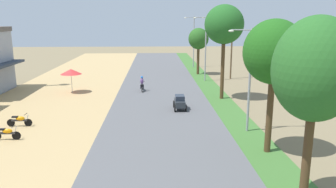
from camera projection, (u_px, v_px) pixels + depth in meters
parked_motorbike_third at (7, 133)px, 21.01m from camera, size 1.80×0.54×0.94m
parked_motorbike_fourth at (20, 120)px, 23.69m from camera, size 1.80×0.54×0.94m
vendor_umbrella at (71, 72)px, 34.35m from camera, size 2.20×2.20×2.52m
median_tree_nearest at (315, 70)px, 12.49m from camera, size 3.29×3.29×7.77m
median_tree_second at (274, 53)px, 18.02m from camera, size 3.39×3.39×7.64m
median_tree_third at (224, 25)px, 30.70m from camera, size 3.69×3.69×8.98m
median_tree_fourth at (199, 39)px, 45.61m from camera, size 2.81×2.81×6.46m
streetlamp_near at (250, 72)px, 21.96m from camera, size 3.16×0.20×7.07m
streetlamp_mid at (206, 44)px, 40.70m from camera, size 3.16×0.20×8.02m
streetlamp_far at (194, 38)px, 52.81m from camera, size 3.16×0.20×8.08m
utility_pole_near at (232, 43)px, 42.37m from camera, size 1.80×0.20×8.95m
car_hatchback_charcoal at (180, 102)px, 28.12m from camera, size 1.04×2.00×1.23m
motorbike_ahead_second at (142, 84)px, 35.34m from camera, size 0.54×1.80×1.66m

